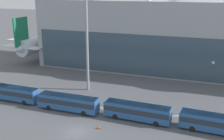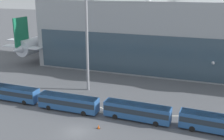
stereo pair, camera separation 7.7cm
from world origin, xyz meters
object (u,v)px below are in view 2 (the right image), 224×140
at_px(airliner_at_gate_near, 51,40).
at_px(shuttle_bus_4, 217,123).
at_px(floodlight_mast, 86,10).
at_px(shuttle_bus_2, 68,102).
at_px(shuttle_bus_3, 137,111).
at_px(airliner_at_gate_far, 206,47).
at_px(shuttle_bus_1, 12,92).
at_px(traffic_cone_0, 99,127).

xyz_separation_m(airliner_at_gate_near, shuttle_bus_4, (55.31, -39.34, -3.44)).
bearing_deg(airliner_at_gate_near, floodlight_mast, -132.70).
bearing_deg(shuttle_bus_2, shuttle_bus_3, 2.55).
distance_m(airliner_at_gate_near, floodlight_mast, 40.89).
relative_size(airliner_at_gate_near, shuttle_bus_3, 3.26).
bearing_deg(shuttle_bus_3, shuttle_bus_4, 1.58).
bearing_deg(shuttle_bus_3, airliner_at_gate_far, 78.90).
relative_size(shuttle_bus_1, floodlight_mast, 0.44).
bearing_deg(shuttle_bus_3, traffic_cone_0, -133.18).
distance_m(airliner_at_gate_near, airliner_at_gate_far, 52.01).
distance_m(shuttle_bus_3, traffic_cone_0, 7.72).
height_order(shuttle_bus_3, traffic_cone_0, shuttle_bus_3).
xyz_separation_m(floodlight_mast, traffic_cone_0, (9.48, -16.65, -18.09)).
xyz_separation_m(shuttle_bus_1, shuttle_bus_3, (27.38, 0.00, 0.00)).
xyz_separation_m(airliner_at_gate_near, airliner_at_gate_far, (51.79, 4.77, 0.24)).
height_order(airliner_at_gate_near, shuttle_bus_1, airliner_at_gate_near).
height_order(shuttle_bus_2, floodlight_mast, floodlight_mast).
height_order(airliner_at_gate_near, floodlight_mast, floodlight_mast).
bearing_deg(shuttle_bus_1, traffic_cone_0, -13.12).
height_order(shuttle_bus_2, shuttle_bus_3, same).
bearing_deg(shuttle_bus_2, shuttle_bus_4, 1.20).
bearing_deg(floodlight_mast, shuttle_bus_1, -137.97).
height_order(airliner_at_gate_near, airliner_at_gate_far, airliner_at_gate_far).
relative_size(airliner_at_gate_near, floodlight_mast, 1.44).
relative_size(airliner_at_gate_far, shuttle_bus_1, 3.53).
distance_m(shuttle_bus_1, shuttle_bus_4, 41.07).
relative_size(airliner_at_gate_far, shuttle_bus_2, 3.53).
relative_size(airliner_at_gate_far, shuttle_bus_3, 3.51).
distance_m(airliner_at_gate_far, shuttle_bus_3, 45.34).
distance_m(shuttle_bus_4, traffic_cone_0, 19.82).
xyz_separation_m(airliner_at_gate_near, traffic_cone_0, (36.26, -44.61, -4.92)).
xyz_separation_m(shuttle_bus_2, shuttle_bus_3, (13.69, 0.57, 0.00)).
distance_m(airliner_at_gate_near, shuttle_bus_3, 57.32).
relative_size(shuttle_bus_3, shuttle_bus_4, 1.00).
relative_size(shuttle_bus_2, shuttle_bus_4, 0.99).
height_order(airliner_at_gate_near, shuttle_bus_4, airliner_at_gate_near).
height_order(airliner_at_gate_far, shuttle_bus_4, airliner_at_gate_far).
distance_m(airliner_at_gate_near, shuttle_bus_1, 41.90).
distance_m(airliner_at_gate_near, shuttle_bus_2, 48.76).
height_order(shuttle_bus_3, floodlight_mast, floodlight_mast).
xyz_separation_m(airliner_at_gate_far, traffic_cone_0, (-15.53, -49.38, -5.16)).
relative_size(airliner_at_gate_near, traffic_cone_0, 57.57).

